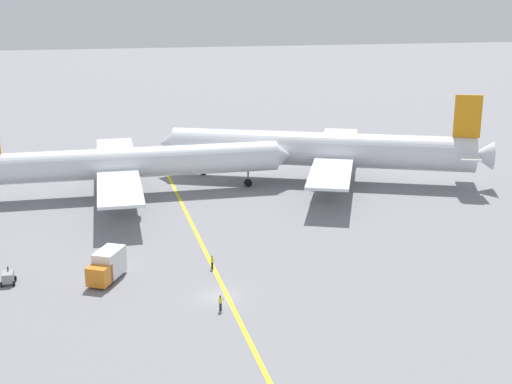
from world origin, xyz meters
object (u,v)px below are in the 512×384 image
object	(u,v)px
pushback_tug	(137,165)
gse_gpu_cart_small	(8,277)
airliner_being_pushed	(322,150)
ground_crew_marshaller_foreground	(220,303)
airliner_at_gate_left	(129,163)
gse_catering_truck_tall	(107,266)
ground_crew_wing_walker_right	(212,262)

from	to	relation	value
pushback_tug	gse_gpu_cart_small	distance (m)	50.34
airliner_being_pushed	ground_crew_marshaller_foreground	world-z (taller)	airliner_being_pushed
airliner_at_gate_left	gse_gpu_cart_small	distance (m)	37.36
airliner_at_gate_left	gse_catering_truck_tall	world-z (taller)	airliner_at_gate_left
gse_gpu_cart_small	gse_catering_truck_tall	xyz separation A→B (m)	(11.22, -1.00, 0.96)
ground_crew_marshaller_foreground	gse_catering_truck_tall	bearing A→B (deg)	138.96
airliner_being_pushed	ground_crew_wing_walker_right	size ratio (longest dim) A/B	32.96
pushback_tug	gse_catering_truck_tall	xyz separation A→B (m)	(-4.68, -48.76, 0.54)
airliner_being_pushed	ground_crew_marshaller_foreground	xyz separation A→B (m)	(-24.36, -47.67, -4.47)
pushback_tug	ground_crew_marshaller_foreground	xyz separation A→B (m)	(7.18, -59.08, -0.30)
airliner_at_gate_left	airliner_being_pushed	distance (m)	33.11
ground_crew_marshaller_foreground	airliner_being_pushed	bearing A→B (deg)	62.93
airliner_being_pushed	gse_gpu_cart_small	bearing A→B (deg)	-142.54
pushback_tug	gse_gpu_cart_small	xyz separation A→B (m)	(-15.90, -47.76, -0.42)
airliner_at_gate_left	gse_catering_truck_tall	xyz separation A→B (m)	(-3.18, -35.20, -3.29)
airliner_at_gate_left	ground_crew_marshaller_foreground	xyz separation A→B (m)	(8.68, -45.53, -4.14)
pushback_tug	ground_crew_marshaller_foreground	world-z (taller)	pushback_tug
airliner_being_pushed	gse_catering_truck_tall	world-z (taller)	airliner_being_pushed
airliner_at_gate_left	ground_crew_wing_walker_right	world-z (taller)	airliner_at_gate_left
gse_gpu_cart_small	ground_crew_marshaller_foreground	xyz separation A→B (m)	(23.08, -11.32, 0.12)
airliner_at_gate_left	pushback_tug	world-z (taller)	airliner_at_gate_left
airliner_at_gate_left	gse_catering_truck_tall	bearing A→B (deg)	-95.17
pushback_tug	gse_catering_truck_tall	distance (m)	48.98
ground_crew_marshaller_foreground	ground_crew_wing_walker_right	xyz separation A→B (m)	(0.57, 11.50, -0.03)
ground_crew_marshaller_foreground	ground_crew_wing_walker_right	size ratio (longest dim) A/B	1.03
airliner_at_gate_left	airliner_being_pushed	bearing A→B (deg)	3.71
airliner_at_gate_left	gse_gpu_cart_small	bearing A→B (deg)	-112.84
pushback_tug	gse_catering_truck_tall	world-z (taller)	gse_catering_truck_tall
gse_catering_truck_tall	pushback_tug	bearing A→B (deg)	84.52
airliner_at_gate_left	gse_catering_truck_tall	distance (m)	35.50
airliner_at_gate_left	pushback_tug	size ratio (longest dim) A/B	6.01
gse_catering_truck_tall	ground_crew_wing_walker_right	xyz separation A→B (m)	(12.43, 1.18, -0.88)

